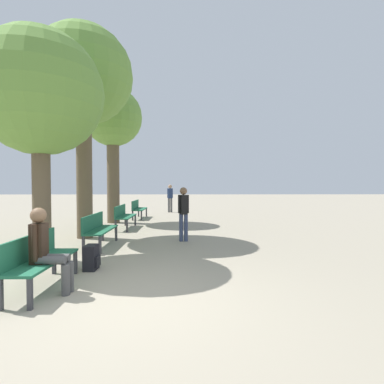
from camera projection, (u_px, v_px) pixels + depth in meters
The scene contains 12 objects.
ground_plane at pixel (126, 301), 4.29m from camera, with size 80.00×80.00×0.00m, color gray.
bench_row_0 at pixel (38, 257), 4.78m from camera, with size 0.48×1.69×0.87m.
bench_row_1 at pixel (98, 227), 7.95m from camera, with size 0.48×1.69×0.87m.
bench_row_2 at pixel (124, 215), 11.12m from camera, with size 0.48×1.69×0.87m.
bench_row_3 at pixel (138, 208), 14.29m from camera, with size 0.48×1.69×0.87m.
tree_row_0 at pixel (40, 95), 6.46m from camera, with size 2.70×2.70×5.00m.
tree_row_1 at pixel (83, 78), 9.13m from camera, with size 3.00×3.00×6.50m.
tree_row_2 at pixel (113, 121), 12.69m from camera, with size 2.48×2.48×5.74m.
person_seated at pixel (47, 248), 4.58m from camera, with size 0.61×0.35×1.32m.
backpack at pixel (91, 258), 5.85m from camera, with size 0.27×0.35×0.48m.
pedestrian_near at pixel (183, 210), 8.69m from camera, with size 0.32×0.27×1.57m.
pedestrian_mid at pixel (170, 196), 17.30m from camera, with size 0.32×0.25×1.61m.
Camera 1 is at (0.89, -4.25, 1.70)m, focal length 28.00 mm.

